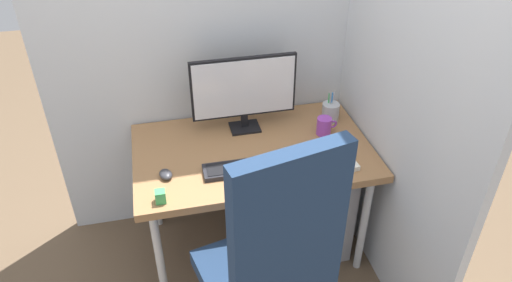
# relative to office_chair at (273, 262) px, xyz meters

# --- Properties ---
(ground_plane) EXTENTS (8.00, 8.00, 0.00)m
(ground_plane) POSITION_rel_office_chair_xyz_m (0.08, 0.72, -0.66)
(ground_plane) COLOR brown
(wall_side_right) EXTENTS (0.04, 1.63, 2.80)m
(wall_side_right) POSITION_rel_office_chair_xyz_m (0.73, 0.60, 0.74)
(wall_side_right) COLOR silver
(wall_side_right) RESTS_ON ground_plane
(desk) EXTENTS (1.24, 0.76, 0.71)m
(desk) POSITION_rel_office_chair_xyz_m (0.08, 0.72, -0.01)
(desk) COLOR #996B42
(desk) RESTS_ON ground_plane
(office_chair) EXTENTS (0.60, 0.59, 1.28)m
(office_chair) POSITION_rel_office_chair_xyz_m (0.00, 0.00, 0.00)
(office_chair) COLOR black
(office_chair) RESTS_ON ground_plane
(filing_cabinet) EXTENTS (0.43, 0.47, 0.57)m
(filing_cabinet) POSITION_rel_office_chair_xyz_m (0.39, 0.69, -0.37)
(filing_cabinet) COLOR gray
(filing_cabinet) RESTS_ON ground_plane
(monitor) EXTENTS (0.57, 0.13, 0.42)m
(monitor) POSITION_rel_office_chair_xyz_m (0.08, 0.93, 0.29)
(monitor) COLOR black
(monitor) RESTS_ON desk
(keyboard) EXTENTS (0.44, 0.12, 0.03)m
(keyboard) POSITION_rel_office_chair_xyz_m (0.01, 0.56, 0.07)
(keyboard) COLOR black
(keyboard) RESTS_ON desk
(mouse) EXTENTS (0.08, 0.10, 0.04)m
(mouse) POSITION_rel_office_chair_xyz_m (-0.38, 0.59, 0.07)
(mouse) COLOR #333338
(mouse) RESTS_ON desk
(pen_holder) EXTENTS (0.10, 0.10, 0.19)m
(pen_holder) POSITION_rel_office_chair_xyz_m (0.57, 0.90, 0.11)
(pen_holder) COLOR #B2B5BA
(pen_holder) RESTS_ON desk
(notebook) EXTENTS (0.15, 0.19, 0.03)m
(notebook) POSITION_rel_office_chair_xyz_m (0.48, 0.50, 0.07)
(notebook) COLOR silver
(notebook) RESTS_ON desk
(coffee_mug) EXTENTS (0.11, 0.08, 0.10)m
(coffee_mug) POSITION_rel_office_chair_xyz_m (0.49, 0.78, 0.10)
(coffee_mug) COLOR purple
(coffee_mug) RESTS_ON desk
(desk_clamp_accessory) EXTENTS (0.05, 0.05, 0.06)m
(desk_clamp_accessory) POSITION_rel_office_chair_xyz_m (-0.42, 0.41, 0.08)
(desk_clamp_accessory) COLOR #3FAD59
(desk_clamp_accessory) RESTS_ON desk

